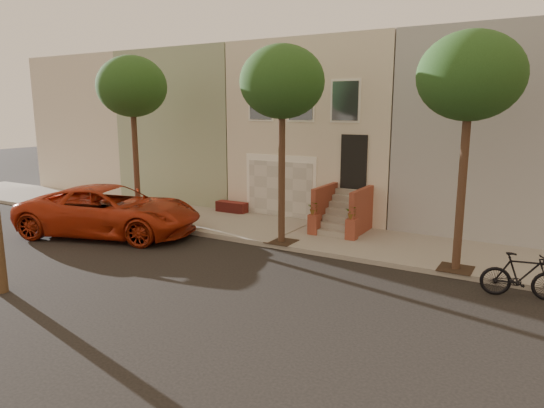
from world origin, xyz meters
The scene contains 9 objects.
ground centered at (0.00, 0.00, 0.00)m, with size 90.00×90.00×0.00m, color black.
sidewalk centered at (0.00, 5.35, 0.07)m, with size 40.00×3.70×0.15m, color gray.
house_row centered at (0.00, 11.19, 3.64)m, with size 33.10×11.70×7.00m.
tree_left centered at (-5.50, 3.90, 5.26)m, with size 2.70×2.57×6.30m.
tree_mid centered at (1.00, 3.90, 5.26)m, with size 2.70×2.57×6.30m.
tree_right centered at (6.50, 3.90, 5.26)m, with size 2.70×2.57×6.30m.
utility_pole centered at (8.00, -3.20, 5.19)m, with size 23.60×1.22×10.00m.
pickup_truck centered at (-5.01, 2.07, 0.89)m, with size 2.96×6.42×1.78m, color #A52A11.
motorcycle centered at (8.16, 2.89, 0.56)m, with size 0.52×1.85×1.11m, color black.
Camera 1 is at (8.58, -9.67, 4.49)m, focal length 32.07 mm.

